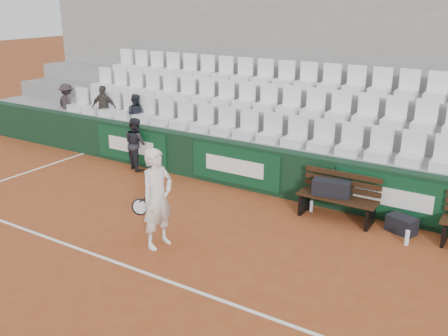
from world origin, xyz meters
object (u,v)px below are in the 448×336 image
bench_left (336,208)px  sports_bag_left (331,188)px  water_bottle_near (311,206)px  sports_bag_ground (402,225)px  ball_kid (136,144)px  spectator_b (103,92)px  spectator_a (66,88)px  water_bottle_far (407,238)px  tennis_player (157,199)px  spectator_c (135,98)px

bench_left → sports_bag_left: sports_bag_left is taller
bench_left → water_bottle_near: (-0.54, 0.08, -0.11)m
sports_bag_ground → ball_kid: ball_kid is taller
bench_left → spectator_b: 7.22m
bench_left → sports_bag_left: bearing=170.6°
bench_left → spectator_b: size_ratio=1.22×
sports_bag_left → spectator_a: size_ratio=0.61×
sports_bag_left → spectator_b: bearing=171.6°
spectator_a → spectator_b: bearing=-172.3°
water_bottle_far → spectator_b: bearing=170.5°
bench_left → water_bottle_near: bearing=172.0°
sports_bag_ground → spectator_b: 8.40m
water_bottle_far → spectator_b: 8.65m
spectator_a → spectator_b: (1.45, 0.00, 0.04)m
tennis_player → spectator_a: size_ratio=1.49×
sports_bag_ground → ball_kid: (-6.39, 0.17, 0.49)m
spectator_b → water_bottle_far: bearing=151.1°
bench_left → sports_bag_ground: (1.20, 0.07, -0.07)m
bench_left → ball_kid: size_ratio=1.17×
bench_left → sports_bag_left: (-0.13, 0.02, 0.38)m
sports_bag_ground → water_bottle_far: (0.20, -0.44, -0.02)m
sports_bag_left → spectator_c: 5.92m
water_bottle_near → ball_kid: (-4.66, 0.16, 0.52)m
sports_bag_left → tennis_player: 3.36m
water_bottle_far → spectator_a: 10.06m
water_bottle_far → spectator_c: 7.55m
sports_bag_ground → water_bottle_near: 1.74m
ball_kid → spectator_b: spectator_b is taller
bench_left → water_bottle_far: size_ratio=5.61×
tennis_player → spectator_a: (-6.28, 3.67, 0.72)m
water_bottle_near → spectator_c: spectator_c is taller
ball_kid → spectator_a: size_ratio=1.11×
water_bottle_far → bench_left: bearing=165.1°
tennis_player → ball_kid: 4.16m
sports_bag_left → ball_kid: 5.06m
tennis_player → spectator_c: spectator_c is taller
bench_left → water_bottle_far: 1.45m
sports_bag_left → tennis_player: tennis_player is taller
bench_left → ball_kid: 5.22m
water_bottle_near → tennis_player: bearing=-121.3°
ball_kid → spectator_b: bearing=-0.2°
bench_left → tennis_player: (-2.18, -2.63, 0.64)m
sports_bag_left → spectator_c: spectator_c is taller
spectator_a → spectator_c: spectator_a is taller
tennis_player → water_bottle_far: bearing=32.2°
sports_bag_left → tennis_player: (-2.05, -2.65, 0.26)m
water_bottle_near → spectator_c: 5.62m
sports_bag_left → water_bottle_near: bearing=172.5°
sports_bag_ground → spectator_a: 9.81m
water_bottle_near → spectator_b: spectator_b is taller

